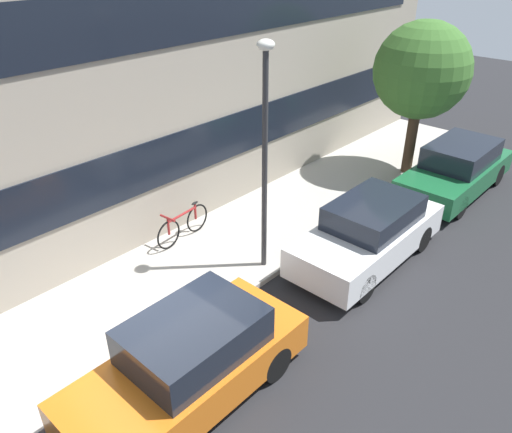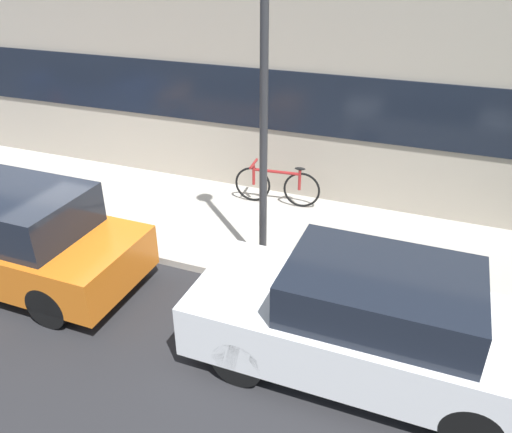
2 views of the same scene
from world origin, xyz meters
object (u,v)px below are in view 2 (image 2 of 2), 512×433
at_px(lamp_post, 264,75).
at_px(bicycle, 277,185).
at_px(parked_car_orange, 15,236).
at_px(parked_car_white, 366,322).

bearing_deg(lamp_post, bicycle, 103.56).
height_order(parked_car_orange, parked_car_white, parked_car_orange).
relative_size(parked_car_orange, lamp_post, 0.83).
bearing_deg(parked_car_white, parked_car_orange, 0.00).
bearing_deg(bicycle, lamp_post, 97.80).
bearing_deg(lamp_post, parked_car_white, -38.96).
xyz_separation_m(parked_car_white, bicycle, (-2.28, 3.49, -0.19)).
bearing_deg(parked_car_orange, parked_car_white, -180.00).
xyz_separation_m(parked_car_white, lamp_post, (-1.79, 1.44, 2.29)).
height_order(parked_car_orange, bicycle, parked_car_orange).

